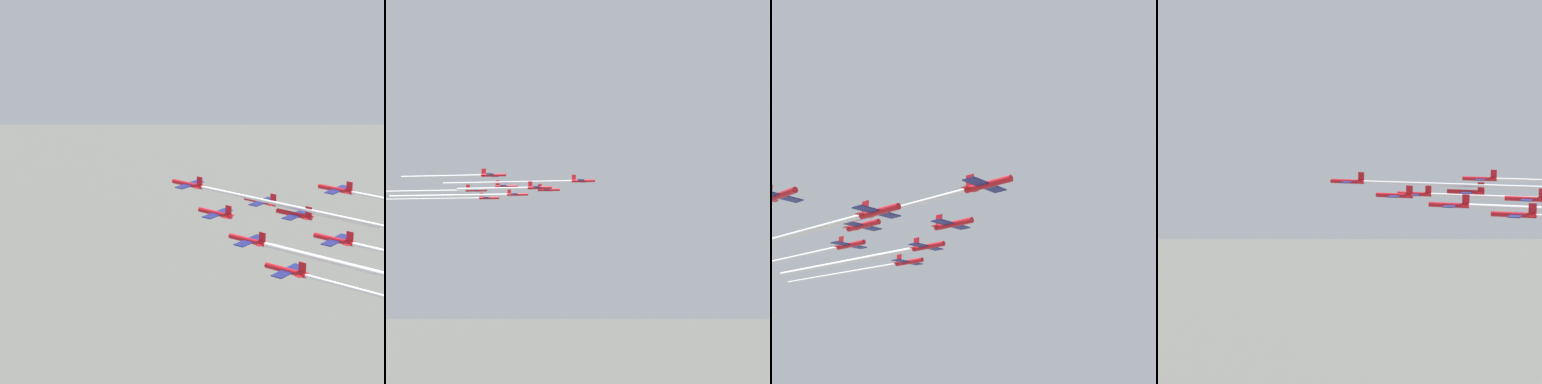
% 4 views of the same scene
% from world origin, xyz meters
% --- Properties ---
extents(jet_0, '(8.83, 8.65, 3.08)m').
position_xyz_m(jet_0, '(-49.18, -18.63, 146.74)').
color(jet_0, red).
extents(jet_1, '(8.83, 8.65, 3.08)m').
position_xyz_m(jet_1, '(-40.18, -34.21, 144.57)').
color(jet_1, red).
extents(jet_2, '(8.83, 8.65, 3.08)m').
position_xyz_m(jet_2, '(-31.19, -18.34, 143.14)').
color(jet_2, red).
extents(jet_3, '(8.83, 8.65, 3.08)m').
position_xyz_m(jet_3, '(-31.19, -49.79, 143.87)').
color(jet_3, red).
extents(jet_4, '(8.83, 8.65, 3.08)m').
position_xyz_m(jet_4, '(-22.20, -33.92, 145.09)').
color(jet_4, red).
extents(jet_5, '(8.83, 8.65, 3.08)m').
position_xyz_m(jet_5, '(-13.21, -18.05, 146.90)').
color(jet_5, red).
extents(jet_6, '(8.83, 8.65, 3.08)m').
position_xyz_m(jet_6, '(-22.20, -65.37, 143.55)').
color(jet_6, red).
extents(jet_7, '(8.83, 8.65, 3.08)m').
position_xyz_m(jet_7, '(-13.21, -49.50, 144.90)').
color(jet_7, red).
extents(smoke_trail_0, '(46.57, 26.87, 0.81)m').
position_xyz_m(smoke_trail_0, '(-22.42, -33.79, 146.70)').
color(smoke_trail_0, white).
extents(smoke_trail_2, '(24.84, 14.61, 0.91)m').
position_xyz_m(smoke_trail_2, '(-15.33, -27.33, 143.10)').
color(smoke_trail_2, white).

